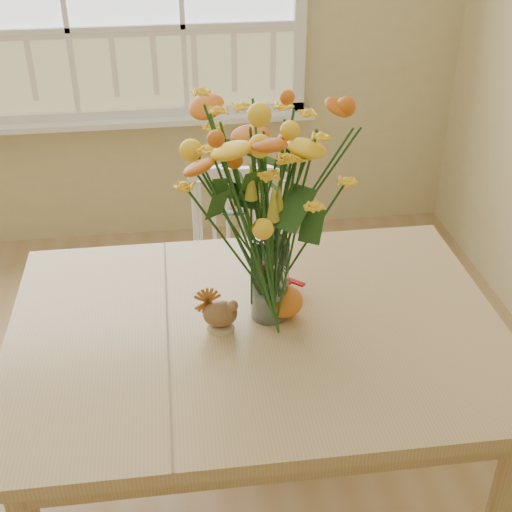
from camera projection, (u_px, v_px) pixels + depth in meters
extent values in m
cube|color=white|center=(80.00, 124.00, 3.47)|extent=(2.42, 0.12, 0.03)
cube|color=tan|center=(257.00, 331.00, 1.96)|extent=(1.41, 1.01, 0.04)
cube|color=tan|center=(257.00, 350.00, 1.99)|extent=(1.29, 0.89, 0.10)
cylinder|color=tan|center=(71.00, 358.00, 2.43)|extent=(0.07, 0.07, 0.71)
cylinder|color=tan|center=(404.00, 330.00, 2.57)|extent=(0.07, 0.07, 0.71)
cube|color=white|center=(243.00, 295.00, 2.68)|extent=(0.44, 0.42, 0.05)
cube|color=white|center=(242.00, 225.00, 2.69)|extent=(0.40, 0.08, 0.45)
cylinder|color=white|center=(204.00, 362.00, 2.66)|extent=(0.03, 0.03, 0.39)
cylinder|color=white|center=(207.00, 317.00, 2.91)|extent=(0.03, 0.03, 0.39)
cylinder|color=white|center=(283.00, 360.00, 2.67)|extent=(0.03, 0.03, 0.39)
cylinder|color=white|center=(279.00, 316.00, 2.92)|extent=(0.03, 0.03, 0.39)
cylinder|color=white|center=(270.00, 279.00, 1.93)|extent=(0.11, 0.11, 0.24)
ellipsoid|color=#D85C19|center=(283.00, 302.00, 1.96)|extent=(0.11, 0.11, 0.09)
cylinder|color=#CCB78C|center=(221.00, 326.00, 1.93)|extent=(0.08, 0.08, 0.01)
ellipsoid|color=brown|center=(220.00, 314.00, 1.91)|extent=(0.10, 0.07, 0.08)
ellipsoid|color=#38160F|center=(276.00, 276.00, 2.10)|extent=(0.08, 0.08, 0.07)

